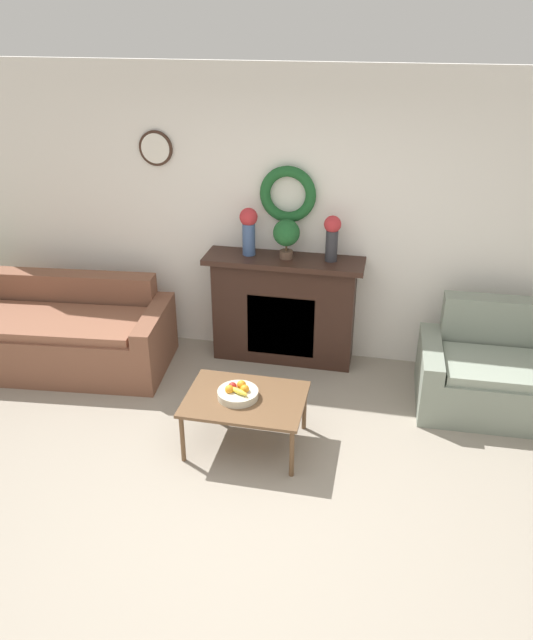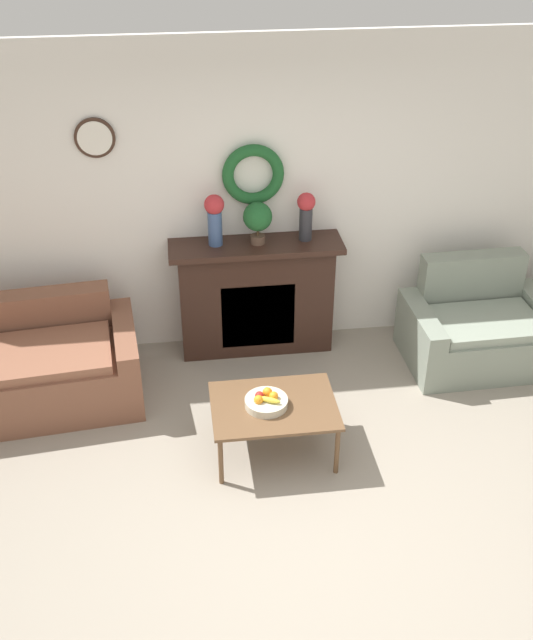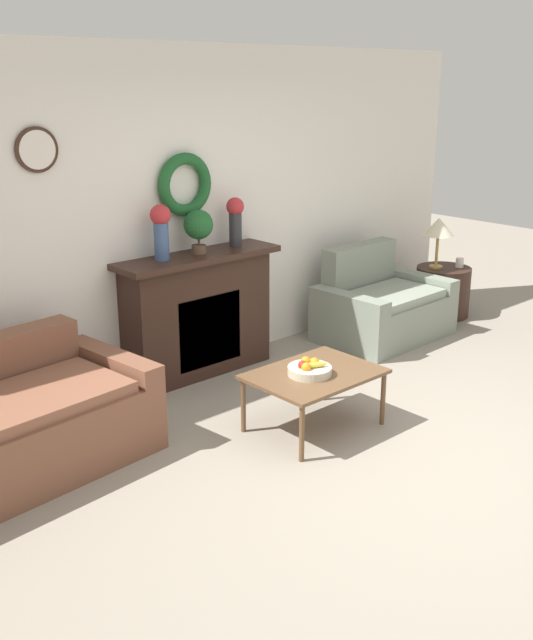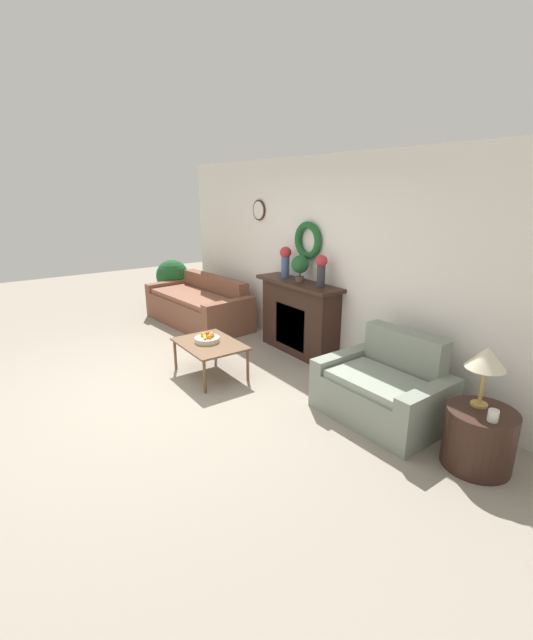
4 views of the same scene
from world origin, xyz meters
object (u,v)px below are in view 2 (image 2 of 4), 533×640
object	(u,v)px
fruit_bowl	(266,401)
vase_on_mantel_right	(306,213)
coffee_table	(274,409)
vase_on_mantel_left	(215,216)
fireplace	(256,296)
couch_left	(8,371)
loveseat_right	(478,329)
potted_plant_on_mantel	(258,218)

from	to	relation	value
fruit_bowl	vase_on_mantel_right	bearing A→B (deg)	69.91
coffee_table	vase_on_mantel_left	distance (m)	1.71
coffee_table	fruit_bowl	size ratio (longest dim) A/B	2.91
fireplace	couch_left	distance (m)	2.15
fireplace	vase_on_mantel_right	world-z (taller)	vase_on_mantel_right
fruit_bowl	vase_on_mantel_left	distance (m)	1.66
loveseat_right	potted_plant_on_mantel	size ratio (longest dim) A/B	3.53
couch_left	coffee_table	bearing A→B (deg)	-28.43
loveseat_right	vase_on_mantel_left	size ratio (longest dim) A/B	2.90
vase_on_mantel_right	potted_plant_on_mantel	xyz separation A→B (m)	(-0.41, -0.02, -0.02)
coffee_table	fruit_bowl	distance (m)	0.10
potted_plant_on_mantel	fireplace	bearing A→B (deg)	140.63
fruit_bowl	vase_on_mantel_right	size ratio (longest dim) A/B	0.75
loveseat_right	vase_on_mantel_left	world-z (taller)	vase_on_mantel_left
coffee_table	loveseat_right	bearing A→B (deg)	26.81
couch_left	coffee_table	distance (m)	2.21
fireplace	fruit_bowl	bearing A→B (deg)	-93.76
loveseat_right	potted_plant_on_mantel	distance (m)	2.17
couch_left	potted_plant_on_mantel	world-z (taller)	potted_plant_on_mantel
loveseat_right	potted_plant_on_mantel	xyz separation A→B (m)	(-1.89, 0.41, 0.98)
potted_plant_on_mantel	vase_on_mantel_right	bearing A→B (deg)	2.81
loveseat_right	fruit_bowl	size ratio (longest dim) A/B	4.09
couch_left	vase_on_mantel_left	xyz separation A→B (m)	(1.74, 0.55, 1.00)
couch_left	fruit_bowl	world-z (taller)	couch_left
couch_left	potted_plant_on_mantel	size ratio (longest dim) A/B	5.93
coffee_table	vase_on_mantel_left	size ratio (longest dim) A/B	2.07
loveseat_right	fruit_bowl	distance (m)	2.24
coffee_table	vase_on_mantel_right	distance (m)	1.74
couch_left	coffee_table	size ratio (longest dim) A/B	2.35
vase_on_mantel_left	fireplace	bearing A→B (deg)	-0.95
couch_left	vase_on_mantel_right	size ratio (longest dim) A/B	5.15
loveseat_right	vase_on_mantel_right	xyz separation A→B (m)	(-1.48, 0.43, 1.00)
couch_left	fruit_bowl	distance (m)	2.16
loveseat_right	fruit_bowl	world-z (taller)	loveseat_right
couch_left	vase_on_mantel_right	world-z (taller)	vase_on_mantel_right
vase_on_mantel_left	loveseat_right	bearing A→B (deg)	-10.82
fireplace	vase_on_mantel_left	bearing A→B (deg)	179.05
potted_plant_on_mantel	vase_on_mantel_left	bearing A→B (deg)	176.75
loveseat_right	vase_on_mantel_right	distance (m)	1.84
fireplace	loveseat_right	xyz separation A→B (m)	(1.91, -0.42, -0.23)
loveseat_right	fruit_bowl	xyz separation A→B (m)	(-2.00, -0.99, 0.17)
fireplace	couch_left	size ratio (longest dim) A/B	0.68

